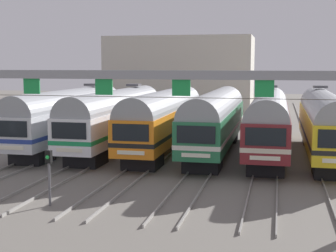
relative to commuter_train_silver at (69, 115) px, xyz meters
The scene contains 11 objects.
ground_plane 10.29m from the commuter_train_silver, ahead, with size 160.00×160.00×0.00m, color slate.
track_bed 19.86m from the commuter_train_silver, 59.71° to the left, with size 21.37×70.00×0.15m.
commuter_train_silver is the anchor object (origin of this frame).
commuter_train_white 3.97m from the commuter_train_silver, ahead, with size 2.88×18.06×5.05m.
commuter_train_orange 7.95m from the commuter_train_silver, ahead, with size 2.88×18.06×4.77m.
commuter_train_green 11.92m from the commuter_train_silver, ahead, with size 2.88×18.06×4.77m.
commuter_train_maroon 15.89m from the commuter_train_silver, ahead, with size 2.88×18.06×5.05m.
commuter_train_yellow 19.86m from the commuter_train_silver, ahead, with size 2.88×18.06×5.05m.
catenary_gantry 16.97m from the commuter_train_silver, 53.66° to the right, with size 25.10×0.44×6.97m.
yard_signal_mast 16.92m from the commuter_train_silver, 69.35° to the right, with size 0.28×0.35×2.75m.
maintenance_building 35.87m from the commuter_train_silver, 86.63° to the left, with size 21.31×10.00×10.83m, color beige.
Camera 1 is at (6.62, -37.01, 6.75)m, focal length 52.65 mm.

